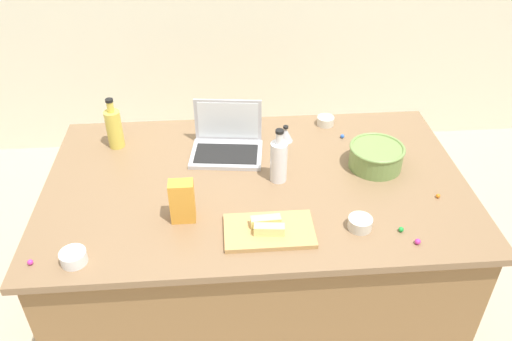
{
  "coord_description": "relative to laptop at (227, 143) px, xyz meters",
  "views": [
    {
      "loc": [
        -0.13,
        -1.7,
        2.17
      ],
      "look_at": [
        0.0,
        0.0,
        0.95
      ],
      "focal_mm": 36.09,
      "sensor_mm": 36.0,
      "label": 1
    }
  ],
  "objects": [
    {
      "name": "ramekin_medium",
      "position": [
        0.47,
        -0.55,
        -0.02
      ],
      "size": [
        0.09,
        0.09,
        0.04
      ],
      "primitive_type": "cylinder",
      "color": "beige",
      "rests_on": "island_counter"
    },
    {
      "name": "butter_stick_right",
      "position": [
        0.12,
        -0.52,
        -0.01
      ],
      "size": [
        0.11,
        0.04,
        0.04
      ],
      "primitive_type": "cube",
      "rotation": [
        0.0,
        0.0,
        0.06
      ],
      "color": "#F4E58C",
      "rests_on": "cutting_board"
    },
    {
      "name": "bottle_vinegar",
      "position": [
        0.2,
        -0.23,
        0.05
      ],
      "size": [
        0.07,
        0.07,
        0.24
      ],
      "color": "white",
      "rests_on": "island_counter"
    },
    {
      "name": "candy_5",
      "position": [
        0.65,
        -0.64,
        -0.04
      ],
      "size": [
        0.02,
        0.02,
        0.02
      ],
      "primitive_type": "sphere",
      "color": "#CC3399",
      "rests_on": "island_counter"
    },
    {
      "name": "candy_1",
      "position": [
        -0.54,
        -0.59,
        -0.04
      ],
      "size": [
        0.02,
        0.02,
        0.02
      ],
      "primitive_type": "sphere",
      "color": "yellow",
      "rests_on": "island_counter"
    },
    {
      "name": "island_counter",
      "position": [
        0.11,
        -0.23,
        -0.5
      ],
      "size": [
        1.73,
        1.04,
        0.9
      ],
      "color": "olive",
      "rests_on": "ground"
    },
    {
      "name": "ramekin_small",
      "position": [
        -0.54,
        -0.64,
        -0.02
      ],
      "size": [
        0.09,
        0.09,
        0.05
      ],
      "primitive_type": "cylinder",
      "color": "white",
      "rests_on": "island_counter"
    },
    {
      "name": "bottle_oil",
      "position": [
        -0.5,
        0.08,
        0.05
      ],
      "size": [
        0.07,
        0.07,
        0.24
      ],
      "color": "#DBC64C",
      "rests_on": "island_counter"
    },
    {
      "name": "candy_6",
      "position": [
        0.61,
        -0.58,
        -0.04
      ],
      "size": [
        0.02,
        0.02,
        0.02
      ],
      "primitive_type": "sphere",
      "color": "green",
      "rests_on": "island_counter"
    },
    {
      "name": "ground_plane",
      "position": [
        0.11,
        -0.23,
        -0.95
      ],
      "size": [
        12.0,
        12.0,
        0.0
      ],
      "primitive_type": "plane",
      "color": "#B7A88E"
    },
    {
      "name": "candy_4",
      "position": [
        -0.69,
        -0.64,
        -0.04
      ],
      "size": [
        0.02,
        0.02,
        0.02
      ],
      "primitive_type": "sphere",
      "color": "#CC3399",
      "rests_on": "island_counter"
    },
    {
      "name": "laptop",
      "position": [
        0.0,
        0.0,
        0.0
      ],
      "size": [
        0.33,
        0.26,
        0.22
      ],
      "color": "#B7B7BC",
      "rests_on": "island_counter"
    },
    {
      "name": "butter_stick_left",
      "position": [
        0.13,
        -0.57,
        -0.01
      ],
      "size": [
        0.11,
        0.05,
        0.04
      ],
      "primitive_type": "cube",
      "rotation": [
        0.0,
        0.0,
        -0.1
      ],
      "color": "#F4E58C",
      "rests_on": "cutting_board"
    },
    {
      "name": "kitchen_timer",
      "position": [
        0.27,
        0.07,
        -0.01
      ],
      "size": [
        0.07,
        0.07,
        0.08
      ],
      "color": "#B2B2B7",
      "rests_on": "island_counter"
    },
    {
      "name": "cutting_board",
      "position": [
        0.13,
        -0.55,
        -0.04
      ],
      "size": [
        0.33,
        0.19,
        0.02
      ],
      "primitive_type": "cube",
      "color": "tan",
      "rests_on": "island_counter"
    },
    {
      "name": "candy_bag",
      "position": [
        -0.18,
        -0.45,
        0.04
      ],
      "size": [
        0.09,
        0.06,
        0.17
      ],
      "primitive_type": "cube",
      "color": "gold",
      "rests_on": "island_counter"
    },
    {
      "name": "candy_0",
      "position": [
        0.82,
        -0.4,
        -0.04
      ],
      "size": [
        0.02,
        0.02,
        0.02
      ],
      "primitive_type": "sphere",
      "color": "orange",
      "rests_on": "island_counter"
    },
    {
      "name": "ramekin_wide",
      "position": [
        0.48,
        0.2,
        -0.03
      ],
      "size": [
        0.08,
        0.08,
        0.04
      ],
      "primitive_type": "cylinder",
      "color": "beige",
      "rests_on": "island_counter"
    },
    {
      "name": "mixing_bowl_large",
      "position": [
        0.63,
        -0.17,
        0.01
      ],
      "size": [
        0.23,
        0.23,
        0.1
      ],
      "color": "#72934C",
      "rests_on": "island_counter"
    },
    {
      "name": "candy_3",
      "position": [
        0.54,
        0.07,
        -0.04
      ],
      "size": [
        0.02,
        0.02,
        0.02
      ],
      "primitive_type": "sphere",
      "color": "blue",
      "rests_on": "island_counter"
    }
  ]
}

